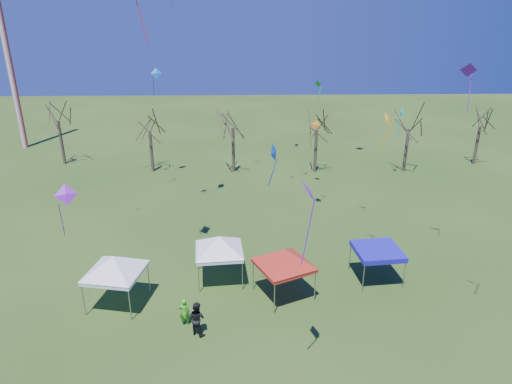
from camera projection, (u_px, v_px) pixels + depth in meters
ground at (269, 317)px, 24.88m from camera, size 140.00×140.00×0.00m
radio_mast at (5, 40)px, 51.07m from camera, size 0.70×0.70×25.00m
tree_0 at (55, 104)px, 47.35m from camera, size 3.83×3.83×8.44m
tree_1 at (148, 116)px, 45.33m from camera, size 3.42×3.42×7.54m
tree_2 at (233, 111)px, 45.11m from camera, size 3.71×3.71×8.18m
tree_3 at (317, 114)px, 45.10m from camera, size 3.59×3.59×7.91m
tree_4 at (411, 113)px, 45.30m from camera, size 3.58×3.58×7.89m
tree_5 at (483, 112)px, 47.56m from camera, size 3.39×3.39×7.46m
tent_white_west at (114, 259)px, 25.03m from camera, size 3.96×3.96×3.56m
tent_white_mid at (219, 239)px, 27.40m from camera, size 3.90×3.90×3.45m
tent_red at (284, 252)px, 25.81m from camera, size 3.75×3.75×3.52m
tent_blue at (378, 251)px, 27.75m from camera, size 2.95×2.95×2.12m
person_dark at (197, 318)px, 23.31m from camera, size 1.16×1.10×1.89m
person_green at (184, 312)px, 24.06m from camera, size 0.58×0.39×1.57m
kite_5 at (309, 192)px, 17.31m from camera, size 0.70×1.14×3.65m
kite_14 at (66, 195)px, 25.53m from camera, size 1.41×1.13×3.26m
kite_19 at (318, 85)px, 42.62m from camera, size 0.68×0.70×1.87m
kite_27 at (388, 120)px, 24.38m from camera, size 0.85×0.98×2.15m
kite_22 at (315, 126)px, 41.14m from camera, size 0.92×0.80×2.62m
kite_17 at (469, 71)px, 26.31m from camera, size 1.06×0.77×2.93m
kite_1 at (274, 153)px, 24.49m from camera, size 0.66×1.06×2.36m
kite_13 at (156, 74)px, 41.51m from camera, size 1.10×0.81×2.61m
kite_12 at (401, 113)px, 43.26m from camera, size 0.37×0.86×2.66m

